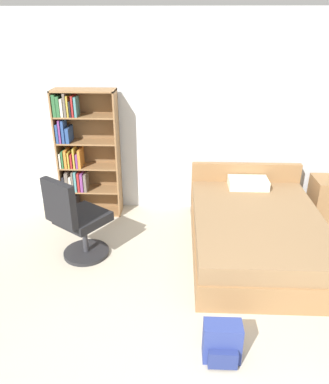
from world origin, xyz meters
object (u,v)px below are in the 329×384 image
at_px(backpack_blue, 222,343).
at_px(bed, 256,231).
at_px(bookshelf, 82,154).
at_px(office_chair, 77,221).

bearing_deg(backpack_blue, bed, 71.43).
bearing_deg(backpack_blue, bookshelf, 123.91).
bearing_deg(bed, bookshelf, 158.37).
height_order(bookshelf, office_chair, bookshelf).
bearing_deg(office_chair, backpack_blue, -42.34).
relative_size(bed, backpack_blue, 5.92).
height_order(bed, backpack_blue, bed).
distance_m(bed, backpack_blue, 1.67).
distance_m(office_chair, backpack_blue, 2.00).
xyz_separation_m(office_chair, backpack_blue, (1.46, -1.33, -0.30)).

